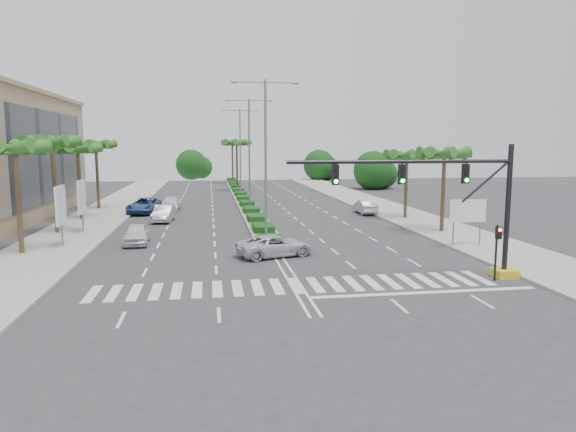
# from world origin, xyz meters

# --- Properties ---
(ground) EXTENTS (160.00, 160.00, 0.00)m
(ground) POSITION_xyz_m (0.00, 0.00, 0.00)
(ground) COLOR #333335
(ground) RESTS_ON ground
(footpath_right) EXTENTS (6.00, 120.00, 0.15)m
(footpath_right) POSITION_xyz_m (15.20, 20.00, 0.07)
(footpath_right) COLOR gray
(footpath_right) RESTS_ON ground
(footpath_left) EXTENTS (6.00, 120.00, 0.15)m
(footpath_left) POSITION_xyz_m (-15.20, 20.00, 0.07)
(footpath_left) COLOR gray
(footpath_left) RESTS_ON ground
(median) EXTENTS (2.20, 75.00, 0.20)m
(median) POSITION_xyz_m (0.00, 45.00, 0.10)
(median) COLOR gray
(median) RESTS_ON ground
(median_grass) EXTENTS (1.80, 75.00, 0.04)m
(median_grass) POSITION_xyz_m (0.00, 45.00, 0.22)
(median_grass) COLOR #2C5B1F
(median_grass) RESTS_ON median
(signal_gantry) EXTENTS (12.60, 1.20, 7.20)m
(signal_gantry) POSITION_xyz_m (9.27, -0.00, 3.46)
(signal_gantry) COLOR gold
(signal_gantry) RESTS_ON ground
(pedestrian_signal) EXTENTS (0.28, 0.36, 3.00)m
(pedestrian_signal) POSITION_xyz_m (10.60, -0.68, 2.04)
(pedestrian_signal) COLOR black
(pedestrian_signal) RESTS_ON ground
(direction_sign) EXTENTS (2.70, 0.11, 3.40)m
(direction_sign) POSITION_xyz_m (13.50, 7.99, 2.45)
(direction_sign) COLOR slate
(direction_sign) RESTS_ON ground
(billboard_near) EXTENTS (0.18, 2.10, 4.35)m
(billboard_near) POSITION_xyz_m (-14.50, 12.00, 2.96)
(billboard_near) COLOR slate
(billboard_near) RESTS_ON ground
(billboard_far) EXTENTS (0.18, 2.10, 4.35)m
(billboard_far) POSITION_xyz_m (-14.50, 18.00, 2.96)
(billboard_far) COLOR slate
(billboard_far) RESTS_ON ground
(palm_left_near) EXTENTS (4.57, 4.68, 7.55)m
(palm_left_near) POSITION_xyz_m (-16.50, 10.00, 6.69)
(palm_left_near) COLOR brown
(palm_left_near) RESTS_ON ground
(palm_left_mid) EXTENTS (4.57, 4.68, 7.95)m
(palm_left_mid) POSITION_xyz_m (-16.50, 18.00, 7.08)
(palm_left_mid) COLOR brown
(palm_left_mid) RESTS_ON ground
(palm_left_far) EXTENTS (4.57, 4.68, 7.35)m
(palm_left_far) POSITION_xyz_m (-16.50, 26.00, 6.50)
(palm_left_far) COLOR brown
(palm_left_far) RESTS_ON ground
(palm_left_end) EXTENTS (4.57, 4.68, 7.75)m
(palm_left_end) POSITION_xyz_m (-16.50, 34.00, 6.88)
(palm_left_end) COLOR brown
(palm_left_end) RESTS_ON ground
(palm_right_near) EXTENTS (4.57, 4.68, 7.05)m
(palm_right_near) POSITION_xyz_m (14.50, 14.00, 6.20)
(palm_right_near) COLOR brown
(palm_right_near) RESTS_ON ground
(palm_right_far) EXTENTS (4.57, 4.68, 6.75)m
(palm_right_far) POSITION_xyz_m (14.50, 22.00, 5.91)
(palm_right_far) COLOR brown
(palm_right_far) RESTS_ON ground
(palm_median_a) EXTENTS (4.57, 4.68, 8.05)m
(palm_median_a) POSITION_xyz_m (0.00, 55.00, 7.17)
(palm_median_a) COLOR brown
(palm_median_a) RESTS_ON ground
(palm_median_b) EXTENTS (4.57, 4.68, 8.05)m
(palm_median_b) POSITION_xyz_m (0.00, 70.00, 7.17)
(palm_median_b) COLOR brown
(palm_median_b) RESTS_ON ground
(streetlight_near) EXTENTS (5.10, 0.25, 12.00)m
(streetlight_near) POSITION_xyz_m (0.00, 14.00, 6.81)
(streetlight_near) COLOR slate
(streetlight_near) RESTS_ON ground
(streetlight_mid) EXTENTS (5.10, 0.25, 12.00)m
(streetlight_mid) POSITION_xyz_m (0.00, 30.00, 6.81)
(streetlight_mid) COLOR slate
(streetlight_mid) RESTS_ON ground
(streetlight_far) EXTENTS (5.10, 0.25, 12.00)m
(streetlight_far) POSITION_xyz_m (0.00, 46.00, 6.81)
(streetlight_far) COLOR slate
(streetlight_far) RESTS_ON ground
(car_parked_a) EXTENTS (1.91, 4.34, 1.45)m
(car_parked_a) POSITION_xyz_m (-9.60, 12.78, 0.73)
(car_parked_a) COLOR silver
(car_parked_a) RESTS_ON ground
(car_parked_b) EXTENTS (2.00, 4.77, 1.53)m
(car_parked_b) POSITION_xyz_m (-8.60, 23.88, 0.77)
(car_parked_b) COLOR #B3B2B7
(car_parked_b) RESTS_ON ground
(car_parked_c) EXTENTS (3.46, 6.18, 1.63)m
(car_parked_c) POSITION_xyz_m (-11.11, 30.08, 0.82)
(car_parked_c) COLOR navy
(car_parked_c) RESTS_ON ground
(car_parked_d) EXTENTS (2.22, 4.88, 1.39)m
(car_parked_d) POSITION_xyz_m (-8.56, 31.99, 0.69)
(car_parked_d) COLOR silver
(car_parked_d) RESTS_ON ground
(car_crossing) EXTENTS (5.45, 3.66, 1.39)m
(car_crossing) POSITION_xyz_m (-0.15, 7.14, 0.69)
(car_crossing) COLOR silver
(car_crossing) RESTS_ON ground
(car_right) EXTENTS (1.66, 4.47, 1.46)m
(car_right) POSITION_xyz_m (11.80, 26.23, 0.73)
(car_right) COLOR #AEAEB3
(car_right) RESTS_ON ground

